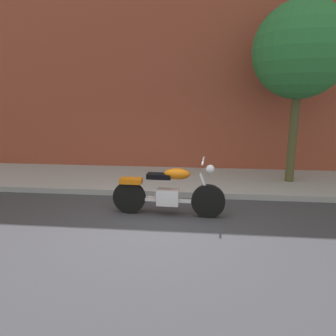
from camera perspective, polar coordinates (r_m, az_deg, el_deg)
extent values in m
plane|color=#38383D|center=(5.91, -1.88, -10.65)|extent=(60.00, 60.00, 0.00)
cube|color=#9E9E9E|center=(8.78, 0.86, -2.21)|extent=(24.48, 2.66, 0.14)
cube|color=brown|center=(10.23, 1.81, 24.09)|extent=(24.48, 0.50, 8.68)
cylinder|color=black|center=(6.29, 7.31, -5.99)|extent=(0.67, 0.15, 0.67)
cylinder|color=black|center=(6.52, -7.04, -5.30)|extent=(0.67, 0.15, 0.67)
cube|color=silver|center=(6.34, 0.00, -5.25)|extent=(0.45, 0.30, 0.32)
cube|color=silver|center=(6.36, 0.00, -5.85)|extent=(1.45, 0.15, 0.06)
ellipsoid|color=#D1660C|center=(6.18, 1.65, -1.06)|extent=(0.53, 0.28, 0.22)
cube|color=black|center=(6.25, -1.63, -1.48)|extent=(0.49, 0.26, 0.10)
cube|color=#D1660C|center=(6.41, -6.70, -2.31)|extent=(0.45, 0.26, 0.10)
cylinder|color=silver|center=(6.21, 6.83, -3.53)|extent=(0.27, 0.06, 0.58)
cylinder|color=silver|center=(6.08, 6.40, 1.33)|extent=(0.07, 0.70, 0.04)
sphere|color=silver|center=(6.11, 7.67, -0.19)|extent=(0.17, 0.17, 0.17)
cylinder|color=silver|center=(6.56, -1.96, -5.55)|extent=(0.80, 0.13, 0.09)
cylinder|color=#4A4727|center=(8.79, 21.76, 5.77)|extent=(0.22, 0.22, 2.81)
sphere|color=#2A7437|center=(8.81, 22.93, 19.09)|extent=(2.34, 2.34, 2.34)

